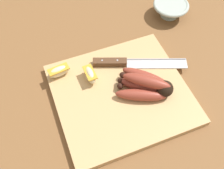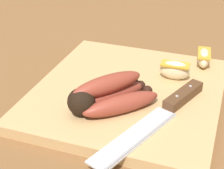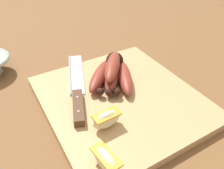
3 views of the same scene
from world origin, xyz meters
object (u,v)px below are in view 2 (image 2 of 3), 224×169
(apple_wedge_near, at_px, (175,70))
(banana_bunch, at_px, (107,94))
(apple_wedge_middle, at_px, (204,57))
(chefs_knife, at_px, (168,108))

(apple_wedge_near, bearing_deg, banana_bunch, -34.62)
(apple_wedge_near, xyz_separation_m, apple_wedge_middle, (-0.08, 0.05, -0.00))
(banana_bunch, height_order, apple_wedge_middle, banana_bunch)
(banana_bunch, xyz_separation_m, chefs_knife, (-0.02, 0.10, -0.02))
(chefs_knife, relative_size, apple_wedge_near, 4.51)
(banana_bunch, xyz_separation_m, apple_wedge_near, (-0.13, 0.09, -0.00))
(chefs_knife, relative_size, apple_wedge_middle, 4.05)
(chefs_knife, bearing_deg, banana_bunch, -81.70)
(banana_bunch, bearing_deg, apple_wedge_middle, 147.07)
(apple_wedge_middle, bearing_deg, banana_bunch, -32.93)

